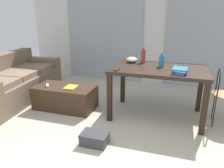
{
  "coord_description": "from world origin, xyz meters",
  "views": [
    {
      "loc": [
        0.57,
        -1.59,
        1.56
      ],
      "look_at": [
        -0.46,
        1.68,
        0.43
      ],
      "focal_mm": 34.22,
      "sensor_mm": 36.0,
      "label": 1
    }
  ],
  "objects_px": {
    "shoebox": "(95,138)",
    "book_stack": "(180,71)",
    "craft_table": "(158,74)",
    "magazine": "(71,87)",
    "coffee_table": "(65,97)",
    "scissors": "(178,65)",
    "wire_chair": "(223,90)",
    "tv_remote_primary": "(47,85)",
    "bowl": "(132,60)",
    "tv_remote_on_table": "(117,69)",
    "bottle_near": "(161,61)",
    "couch": "(13,82)",
    "bottle_far": "(143,56)"
  },
  "relations": [
    {
      "from": "bowl",
      "to": "scissors",
      "type": "bearing_deg",
      "value": 0.89
    },
    {
      "from": "coffee_table",
      "to": "scissors",
      "type": "distance_m",
      "value": 1.95
    },
    {
      "from": "bowl",
      "to": "book_stack",
      "type": "xyz_separation_m",
      "value": [
        0.78,
        -0.49,
        -0.01
      ]
    },
    {
      "from": "wire_chair",
      "to": "bottle_near",
      "type": "relative_size",
      "value": 3.98
    },
    {
      "from": "bowl",
      "to": "tv_remote_on_table",
      "type": "bearing_deg",
      "value": -99.22
    },
    {
      "from": "bowl",
      "to": "tv_remote_primary",
      "type": "xyz_separation_m",
      "value": [
        -1.35,
        -0.49,
        -0.43
      ]
    },
    {
      "from": "coffee_table",
      "to": "shoebox",
      "type": "relative_size",
      "value": 3.03
    },
    {
      "from": "magazine",
      "to": "scissors",
      "type": "bearing_deg",
      "value": 13.82
    },
    {
      "from": "scissors",
      "to": "wire_chair",
      "type": "bearing_deg",
      "value": -22.64
    },
    {
      "from": "tv_remote_primary",
      "to": "coffee_table",
      "type": "bearing_deg",
      "value": -20.68
    },
    {
      "from": "wire_chair",
      "to": "tv_remote_on_table",
      "type": "bearing_deg",
      "value": -168.0
    },
    {
      "from": "couch",
      "to": "tv_remote_primary",
      "type": "bearing_deg",
      "value": -11.9
    },
    {
      "from": "wire_chair",
      "to": "craft_table",
      "type": "bearing_deg",
      "value": -179.68
    },
    {
      "from": "coffee_table",
      "to": "bottle_far",
      "type": "distance_m",
      "value": 1.5
    },
    {
      "from": "coffee_table",
      "to": "bowl",
      "type": "relative_size",
      "value": 5.45
    },
    {
      "from": "shoebox",
      "to": "book_stack",
      "type": "bearing_deg",
      "value": 40.5
    },
    {
      "from": "book_stack",
      "to": "scissors",
      "type": "height_order",
      "value": "book_stack"
    },
    {
      "from": "couch",
      "to": "bottle_far",
      "type": "bearing_deg",
      "value": 7.74
    },
    {
      "from": "bottle_far",
      "to": "scissors",
      "type": "distance_m",
      "value": 0.57
    },
    {
      "from": "bottle_near",
      "to": "tv_remote_on_table",
      "type": "xyz_separation_m",
      "value": [
        -0.59,
        -0.38,
        -0.08
      ]
    },
    {
      "from": "craft_table",
      "to": "tv_remote_primary",
      "type": "distance_m",
      "value": 1.86
    },
    {
      "from": "bottle_near",
      "to": "shoebox",
      "type": "xyz_separation_m",
      "value": [
        -0.67,
        -1.11,
        -0.8
      ]
    },
    {
      "from": "bowl",
      "to": "tv_remote_on_table",
      "type": "height_order",
      "value": "bowl"
    },
    {
      "from": "wire_chair",
      "to": "bowl",
      "type": "relative_size",
      "value": 4.49
    },
    {
      "from": "bowl",
      "to": "shoebox",
      "type": "height_order",
      "value": "bowl"
    },
    {
      "from": "tv_remote_on_table",
      "to": "magazine",
      "type": "bearing_deg",
      "value": 175.1
    },
    {
      "from": "bowl",
      "to": "shoebox",
      "type": "xyz_separation_m",
      "value": [
        -0.17,
        -1.3,
        -0.76
      ]
    },
    {
      "from": "craft_table",
      "to": "wire_chair",
      "type": "distance_m",
      "value": 0.93
    },
    {
      "from": "scissors",
      "to": "magazine",
      "type": "relative_size",
      "value": 0.46
    },
    {
      "from": "coffee_table",
      "to": "magazine",
      "type": "bearing_deg",
      "value": -11.2
    },
    {
      "from": "scissors",
      "to": "tv_remote_on_table",
      "type": "bearing_deg",
      "value": -145.37
    },
    {
      "from": "scissors",
      "to": "bowl",
      "type": "bearing_deg",
      "value": -179.11
    },
    {
      "from": "wire_chair",
      "to": "shoebox",
      "type": "xyz_separation_m",
      "value": [
        -1.55,
        -1.04,
        -0.45
      ]
    },
    {
      "from": "craft_table",
      "to": "book_stack",
      "type": "height_order",
      "value": "book_stack"
    },
    {
      "from": "craft_table",
      "to": "book_stack",
      "type": "bearing_deg",
      "value": -37.15
    },
    {
      "from": "bowl",
      "to": "couch",
      "type": "bearing_deg",
      "value": -172.25
    },
    {
      "from": "craft_table",
      "to": "tv_remote_primary",
      "type": "height_order",
      "value": "craft_table"
    },
    {
      "from": "coffee_table",
      "to": "wire_chair",
      "type": "xyz_separation_m",
      "value": [
        2.44,
        0.18,
        0.33
      ]
    },
    {
      "from": "magazine",
      "to": "craft_table",
      "type": "bearing_deg",
      "value": 6.18
    },
    {
      "from": "bottle_far",
      "to": "book_stack",
      "type": "bearing_deg",
      "value": -40.91
    },
    {
      "from": "book_stack",
      "to": "shoebox",
      "type": "height_order",
      "value": "book_stack"
    },
    {
      "from": "craft_table",
      "to": "bottle_near",
      "type": "distance_m",
      "value": 0.21
    },
    {
      "from": "craft_table",
      "to": "magazine",
      "type": "height_order",
      "value": "craft_table"
    },
    {
      "from": "coffee_table",
      "to": "wire_chair",
      "type": "relative_size",
      "value": 1.21
    },
    {
      "from": "tv_remote_primary",
      "to": "magazine",
      "type": "bearing_deg",
      "value": -28.03
    },
    {
      "from": "craft_table",
      "to": "tv_remote_primary",
      "type": "relative_size",
      "value": 8.54
    },
    {
      "from": "bottle_far",
      "to": "tv_remote_primary",
      "type": "xyz_separation_m",
      "value": [
        -1.53,
        -0.52,
        -0.5
      ]
    },
    {
      "from": "bowl",
      "to": "tv_remote_primary",
      "type": "distance_m",
      "value": 1.5
    },
    {
      "from": "book_stack",
      "to": "tv_remote_on_table",
      "type": "xyz_separation_m",
      "value": [
        -0.87,
        -0.08,
        -0.03
      ]
    },
    {
      "from": "bottle_near",
      "to": "bowl",
      "type": "xyz_separation_m",
      "value": [
        -0.5,
        0.18,
        -0.05
      ]
    }
  ]
}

